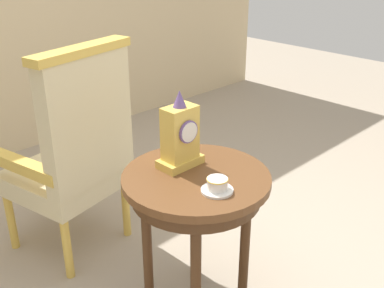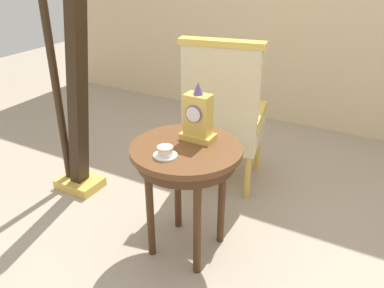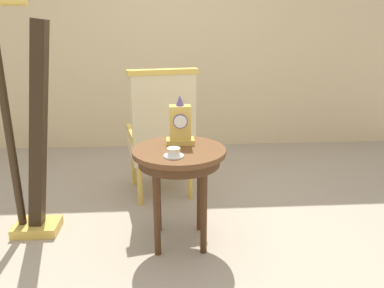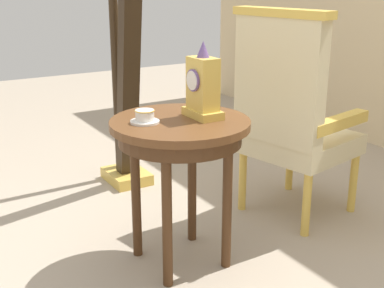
# 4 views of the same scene
# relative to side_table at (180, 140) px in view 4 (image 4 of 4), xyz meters

# --- Properties ---
(ground_plane) EXTENTS (10.00, 10.00, 0.00)m
(ground_plane) POSITION_rel_side_table_xyz_m (0.03, 0.01, -0.60)
(ground_plane) COLOR tan
(side_table) EXTENTS (0.62, 0.62, 0.69)m
(side_table) POSITION_rel_side_table_xyz_m (0.00, 0.00, 0.00)
(side_table) COLOR brown
(side_table) RESTS_ON ground
(teacup_left) EXTENTS (0.13, 0.13, 0.06)m
(teacup_left) POSITION_rel_side_table_xyz_m (-0.04, -0.15, 0.12)
(teacup_left) COLOR white
(teacup_left) RESTS_ON side_table
(mantel_clock) EXTENTS (0.19, 0.11, 0.34)m
(mantel_clock) POSITION_rel_side_table_xyz_m (0.01, 0.11, 0.23)
(mantel_clock) COLOR gold
(mantel_clock) RESTS_ON side_table
(armchair) EXTENTS (0.64, 0.63, 1.14)m
(armchair) POSITION_rel_side_table_xyz_m (-0.13, 0.75, -0.01)
(armchair) COLOR beige
(armchair) RESTS_ON ground
(harp) EXTENTS (0.40, 0.24, 1.72)m
(harp) POSITION_rel_side_table_xyz_m (-1.02, 0.19, 0.09)
(harp) COLOR gold
(harp) RESTS_ON ground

